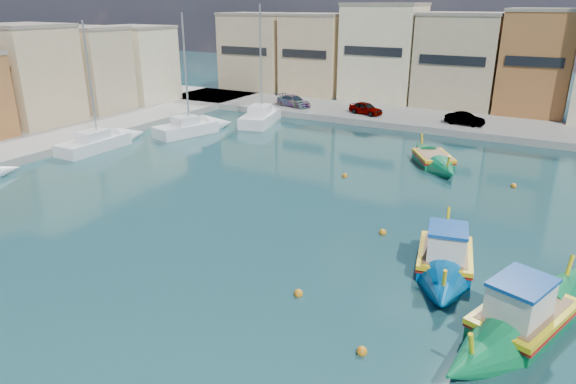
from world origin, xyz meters
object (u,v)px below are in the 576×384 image
Objects in this scene: yacht_north at (266,115)px; luzzu_blue_cabin at (445,259)px; yacht_midnorth at (201,127)px; yacht_mid at (112,140)px; luzzu_turquoise_cabin at (523,319)px; luzzu_green at (433,160)px.

luzzu_blue_cabin is at bearing -43.79° from yacht_north.
yacht_midnorth is 7.97m from yacht_mid.
luzzu_blue_cabin is (-3.49, 3.25, -0.02)m from luzzu_turquoise_cabin.
yacht_midnorth reaches higher than luzzu_blue_cabin.
yacht_midnorth is (-24.86, 14.49, 0.05)m from luzzu_blue_cabin.
yacht_mid is at bearing -112.18° from yacht_north.
luzzu_blue_cabin is at bearing 136.99° from luzzu_turquoise_cabin.
yacht_mid reaches higher than luzzu_turquoise_cabin.
luzzu_turquoise_cabin reaches higher than luzzu_green.
yacht_north reaches higher than luzzu_green.
yacht_midnorth is at bearing -108.56° from yacht_north.
yacht_north reaches higher than luzzu_turquoise_cabin.
luzzu_blue_cabin reaches higher than luzzu_green.
luzzu_blue_cabin is at bearing -73.63° from luzzu_green.
yacht_mid is at bearing 165.53° from luzzu_blue_cabin.
luzzu_green is at bearing 113.45° from luzzu_turquoise_cabin.
luzzu_turquoise_cabin is 33.50m from yacht_mid.
luzzu_green is 25.10m from yacht_mid.
yacht_north is at bearing 159.66° from luzzu_green.
luzzu_green is at bearing 0.96° from yacht_midnorth.
luzzu_blue_cabin is 28.78m from yacht_midnorth.
luzzu_green is 0.78× the size of yacht_mid.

